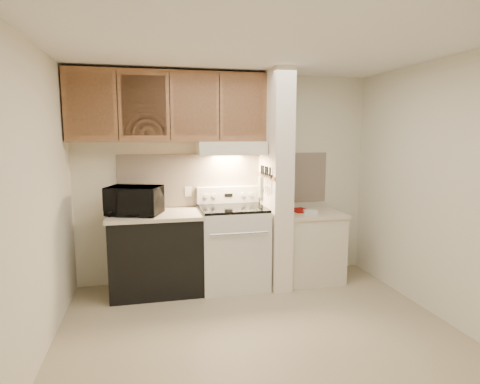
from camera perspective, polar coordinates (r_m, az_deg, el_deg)
name	(u,v)px	position (r m, az deg, el deg)	size (l,w,h in m)	color
floor	(259,331)	(3.88, 2.70, -19.15)	(3.60, 3.60, 0.00)	tan
ceiling	(261,46)	(3.52, 2.99, 19.97)	(3.60, 3.60, 0.00)	white
wall_back	(227,178)	(4.93, -1.88, 2.01)	(3.60, 0.02, 2.50)	beige
wall_left	(35,204)	(3.47, -27.16, -1.53)	(0.02, 3.00, 2.50)	beige
wall_right	(439,190)	(4.33, 26.43, 0.29)	(0.02, 3.00, 2.50)	beige
backsplash	(227,179)	(4.92, -1.85, 1.83)	(2.60, 0.02, 0.63)	#F7DDC4
range_body	(233,248)	(4.75, -1.03, -7.94)	(0.76, 0.65, 0.92)	silver
oven_window	(239,252)	(4.45, -0.18, -8.55)	(0.50, 0.01, 0.30)	black
oven_handle	(239,233)	(4.35, -0.07, -5.92)	(0.02, 0.02, 0.65)	silver
cooktop	(233,208)	(4.64, -1.04, -2.30)	(0.74, 0.64, 0.03)	black
range_backguard	(228,195)	(4.90, -1.73, -0.38)	(0.76, 0.08, 0.20)	silver
range_display	(229,195)	(4.86, -1.64, -0.46)	(0.10, 0.01, 0.04)	black
range_knob_left_outer	(206,196)	(4.81, -4.90, -0.57)	(0.05, 0.05, 0.02)	silver
range_knob_left_inner	(214,196)	(4.83, -3.72, -0.53)	(0.05, 0.05, 0.02)	silver
range_knob_right_inner	(243,195)	(4.90, 0.44, -0.39)	(0.05, 0.05, 0.02)	silver
range_knob_right_outer	(251,194)	(4.92, 1.57, -0.35)	(0.05, 0.05, 0.02)	silver
dishwasher_front	(157,255)	(4.68, -11.79, -8.70)	(1.00, 0.63, 0.87)	black
left_countertop	(155,215)	(4.57, -11.95, -3.23)	(1.04, 0.67, 0.04)	beige
spoon_rest	(133,210)	(4.76, -14.95, -2.52)	(0.24, 0.08, 0.02)	black
teal_jar	(143,205)	(4.77, -13.62, -1.88)	(0.10, 0.10, 0.11)	#1B5B5C
outlet	(188,191)	(4.86, -7.37, 0.07)	(0.08, 0.01, 0.12)	beige
microwave	(134,201)	(4.52, -14.80, -1.18)	(0.56, 0.38, 0.31)	black
partition_pillar	(275,180)	(4.72, 5.03, 1.71)	(0.22, 0.70, 2.50)	#F2E5CF
pillar_trim	(266,176)	(4.68, 3.68, 2.28)	(0.01, 0.70, 0.04)	brown
knife_strip	(266,175)	(4.63, 3.79, 2.47)	(0.02, 0.42, 0.04)	black
knife_blade_a	(269,185)	(4.50, 4.17, 1.01)	(0.01, 0.04, 0.16)	silver
knife_handle_a	(270,172)	(4.46, 4.29, 2.88)	(0.02, 0.02, 0.10)	black
knife_blade_b	(267,185)	(4.57, 3.91, 0.99)	(0.01, 0.04, 0.18)	silver
knife_handle_b	(267,171)	(4.56, 3.91, 3.00)	(0.02, 0.02, 0.10)	black
knife_blade_c	(266,185)	(4.64, 3.65, 0.98)	(0.01, 0.04, 0.20)	silver
knife_handle_c	(266,170)	(4.62, 3.65, 3.08)	(0.02, 0.02, 0.10)	black
knife_blade_d	(264,183)	(4.70, 3.41, 1.33)	(0.01, 0.04, 0.16)	silver
knife_handle_d	(263,170)	(4.71, 3.33, 3.18)	(0.02, 0.02, 0.10)	black
knife_blade_e	(262,183)	(4.79, 3.10, 1.34)	(0.01, 0.04, 0.18)	silver
knife_handle_e	(261,169)	(4.79, 3.07, 3.26)	(0.02, 0.02, 0.10)	black
oven_mitt	(260,187)	(4.86, 2.92, 0.72)	(0.03, 0.11, 0.26)	gray
right_cab_base	(310,247)	(5.05, 9.93, -7.75)	(0.70, 0.60, 0.81)	beige
right_countertop	(311,213)	(4.95, 10.05, -3.01)	(0.74, 0.64, 0.04)	beige
red_folder	(300,210)	(4.99, 8.52, -2.58)	(0.22, 0.30, 0.01)	#940D07
white_box	(310,212)	(4.83, 9.98, -2.79)	(0.16, 0.10, 0.04)	white
range_hood	(230,148)	(4.69, -1.38, 6.29)	(0.78, 0.44, 0.15)	beige
hood_lip	(234,153)	(4.49, -0.84, 5.63)	(0.78, 0.04, 0.06)	beige
upper_cabinets	(169,107)	(4.66, -10.05, 11.82)	(2.18, 0.33, 0.77)	brown
cab_door_a	(90,105)	(4.53, -20.54, 11.54)	(0.46, 0.01, 0.63)	brown
cab_gap_a	(117,105)	(4.50, -17.03, 11.72)	(0.01, 0.01, 0.73)	black
cab_door_b	(144,106)	(4.49, -13.49, 11.86)	(0.46, 0.01, 0.63)	brown
cab_gap_b	(170,106)	(4.50, -9.94, 11.95)	(0.01, 0.01, 0.73)	black
cab_door_c	(195,106)	(4.52, -6.41, 12.00)	(0.46, 0.01, 0.63)	brown
cab_gap_c	(220,107)	(4.56, -2.93, 12.01)	(0.01, 0.01, 0.73)	black
cab_door_d	(243,107)	(4.61, 0.48, 11.97)	(0.46, 0.01, 0.63)	brown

